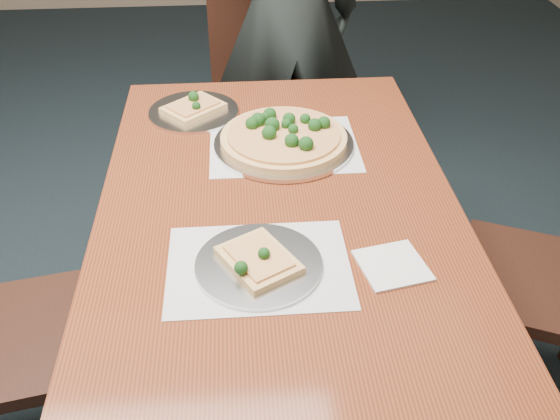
{
  "coord_description": "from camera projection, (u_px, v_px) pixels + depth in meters",
  "views": [
    {
      "loc": [
        0.38,
        -1.11,
        1.66
      ],
      "look_at": [
        0.47,
        0.13,
        0.75
      ],
      "focal_mm": 40.0,
      "sensor_mm": 36.0,
      "label": 1
    }
  ],
  "objects": [
    {
      "name": "napkin",
      "position": [
        392.0,
        265.0,
        1.36
      ],
      "size": [
        0.17,
        0.17,
        0.01
      ],
      "primitive_type": "cube",
      "rotation": [
        0.0,
        0.0,
        0.21
      ],
      "color": "white",
      "rests_on": "dining_table"
    },
    {
      "name": "pizza_pan",
      "position": [
        284.0,
        138.0,
        1.77
      ],
      "size": [
        0.4,
        0.4,
        0.07
      ],
      "color": "silver",
      "rests_on": "dining_table"
    },
    {
      "name": "slice_plate_far",
      "position": [
        194.0,
        110.0,
        1.94
      ],
      "size": [
        0.28,
        0.28,
        0.06
      ],
      "color": "silver",
      "rests_on": "dining_table"
    },
    {
      "name": "dining_table",
      "position": [
        280.0,
        239.0,
        1.59
      ],
      "size": [
        0.9,
        1.5,
        0.75
      ],
      "color": "#5E2512",
      "rests_on": "ground"
    },
    {
      "name": "diner",
      "position": [
        287.0,
        13.0,
        2.45
      ],
      "size": [
        0.64,
        0.46,
        1.67
      ],
      "primitive_type": "imported",
      "rotation": [
        0.0,
        0.0,
        3.24
      ],
      "color": "black",
      "rests_on": "ground"
    },
    {
      "name": "slice_plate_near",
      "position": [
        258.0,
        262.0,
        1.36
      ],
      "size": [
        0.28,
        0.28,
        0.06
      ],
      "color": "silver",
      "rests_on": "dining_table"
    },
    {
      "name": "chair_far",
      "position": [
        262.0,
        89.0,
        2.62
      ],
      "size": [
        0.43,
        0.43,
        0.91
      ],
      "rotation": [
        0.0,
        0.0,
        0.02
      ],
      "color": "black",
      "rests_on": "ground"
    },
    {
      "name": "placemat_main",
      "position": [
        284.0,
        145.0,
        1.78
      ],
      "size": [
        0.42,
        0.32,
        0.0
      ],
      "primitive_type": "cube",
      "color": "white",
      "rests_on": "dining_table"
    },
    {
      "name": "placemat_near",
      "position": [
        259.0,
        266.0,
        1.37
      ],
      "size": [
        0.4,
        0.3,
        0.0
      ],
      "primitive_type": "cube",
      "color": "white",
      "rests_on": "dining_table"
    }
  ]
}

